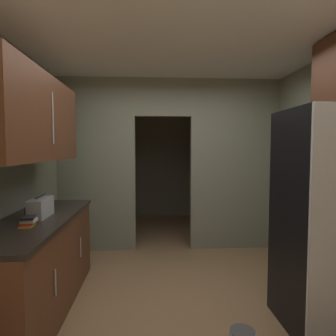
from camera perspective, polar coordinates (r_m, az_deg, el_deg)
The scene contains 9 objects.
ground at distance 3.19m, azimuth 2.64°, elevation -25.55°, with size 20.00×20.00×0.00m, color #93704C.
kitchen_overhead_slab at distance 3.49m, azimuth 1.77°, elevation 21.96°, with size 3.79×7.55×0.06m, color silver.
kitchen_partition at distance 4.55m, azimuth 0.61°, elevation 1.47°, with size 3.39×0.12×2.62m.
adjoining_room_shell at distance 6.20m, azimuth -0.71°, elevation 1.43°, with size 3.39×2.37×2.62m.
refrigerator at distance 2.94m, azimuth 29.32°, elevation -8.78°, with size 0.83×0.77×1.89m.
lower_cabinet_run at distance 3.21m, azimuth -23.92°, elevation -16.75°, with size 0.63×1.98×0.91m.
upper_cabinet_counterside at distance 3.02m, azimuth -24.63°, elevation 8.79°, with size 0.36×1.78×0.79m.
boombox at distance 3.10m, azimuth -23.41°, elevation -7.02°, with size 0.15×0.35×0.21m.
book_stack at distance 2.79m, azimuth -25.40°, elevation -9.30°, with size 0.13×0.17×0.08m.
Camera 1 is at (-0.30, -2.77, 1.56)m, focal length 31.60 mm.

